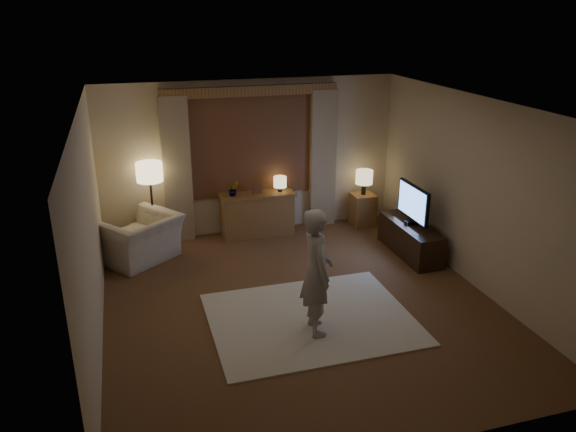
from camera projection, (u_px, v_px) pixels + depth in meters
name	position (u px, v px, depth m)	size (l,w,h in m)	color
room	(290.00, 196.00, 7.41)	(5.04, 5.54, 2.64)	brown
rug	(311.00, 319.00, 7.05)	(2.50, 2.00, 0.02)	beige
sideboard	(258.00, 215.00, 9.55)	(1.20, 0.40, 0.70)	brown
picture_frame	(257.00, 190.00, 9.40)	(0.16, 0.02, 0.20)	brown
plant	(234.00, 189.00, 9.27)	(0.17, 0.13, 0.30)	#999999
table_lamp_sideboard	(280.00, 183.00, 9.47)	(0.22, 0.22, 0.30)	black
floor_lamp	(150.00, 177.00, 8.78)	(0.41, 0.41, 1.41)	black
armchair	(139.00, 239.00, 8.57)	(1.10, 0.96, 0.71)	beige
side_table	(363.00, 209.00, 10.05)	(0.40, 0.40, 0.56)	brown
table_lamp_side	(364.00, 178.00, 9.84)	(0.30, 0.30, 0.44)	black
tv_stand	(410.00, 239.00, 8.83)	(0.45, 1.40, 0.50)	black
tv	(413.00, 203.00, 8.62)	(0.22, 0.88, 0.64)	black
person	(317.00, 272.00, 6.52)	(0.57, 0.37, 1.56)	#AFAAA2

